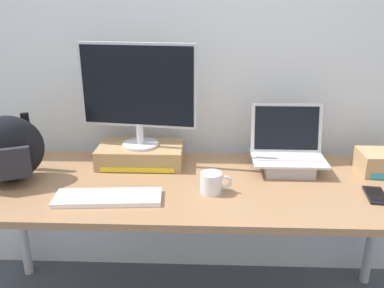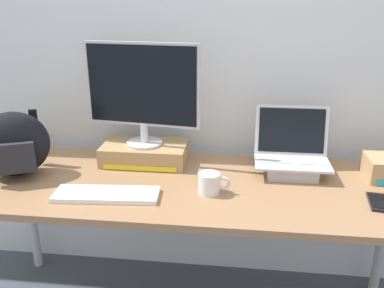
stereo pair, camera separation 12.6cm
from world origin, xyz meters
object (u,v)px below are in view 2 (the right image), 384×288
Objects in this scene: messenger_backpack at (14,144)px; cell_phone at (379,202)px; coffee_mug at (210,183)px; open_laptop at (291,160)px; desktop_monitor at (142,90)px; external_keyboard at (107,194)px; toner_box_yellow at (145,153)px; plush_toy at (22,142)px.

messenger_backpack is 2.18× the size of cell_phone.
open_laptop is at bearing 35.25° from coffee_mug.
desktop_monitor reaches higher than external_keyboard.
toner_box_yellow is at bearing -1.29° from messenger_backpack.
coffee_mug is at bearing -19.71° from plush_toy.
messenger_backpack is 1.57m from cell_phone.
cell_phone is at bearing -0.50° from external_keyboard.
plush_toy is (-1.69, 0.38, 0.04)m from cell_phone.
desktop_monitor is 0.62m from messenger_backpack.
open_laptop is (0.70, -0.05, -0.30)m from desktop_monitor.
external_keyboard is 2.66× the size of cell_phone.
external_keyboard is 0.75m from plush_toy.
plush_toy is (-0.60, 0.45, 0.04)m from external_keyboard.
cell_phone is (1.09, 0.07, -0.01)m from external_keyboard.
open_laptop is (0.70, -0.05, 0.01)m from toner_box_yellow.
desktop_monitor is 0.55m from coffee_mug.
desktop_monitor reaches higher than toner_box_yellow.
desktop_monitor is 5.52× the size of plush_toy.
coffee_mug reaches higher than cell_phone.
open_laptop reaches higher than toner_box_yellow.
messenger_backpack is at bearing -150.68° from desktop_monitor.
coffee_mug is at bearing 7.23° from external_keyboard.
open_laptop is 0.84m from external_keyboard.
messenger_backpack reaches higher than coffee_mug.
messenger_backpack is (-0.47, 0.17, 0.14)m from external_keyboard.
coffee_mug is (-0.36, -0.25, -0.02)m from open_laptop.
messenger_backpack is (-0.54, -0.22, -0.21)m from desktop_monitor.
open_laptop is at bearing -15.41° from messenger_backpack.
external_keyboard is at bearing -168.56° from coffee_mug.
open_laptop reaches higher than plush_toy.
toner_box_yellow is 1.22× the size of open_laptop.
plush_toy reaches higher than external_keyboard.
external_keyboard is (-0.07, -0.38, -0.35)m from desktop_monitor.
desktop_monitor is 1.63× the size of open_laptop.
open_laptop reaches higher than external_keyboard.
desktop_monitor reaches higher than messenger_backpack.
toner_box_yellow is at bearing 170.34° from cell_phone.
open_laptop is at bearing 147.46° from cell_phone.
desktop_monitor is at bearing 170.40° from cell_phone.
cell_phone is (0.32, -0.27, -0.06)m from open_laptop.
toner_box_yellow is 0.68m from plush_toy.
coffee_mug is at bearing -173.64° from cell_phone.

